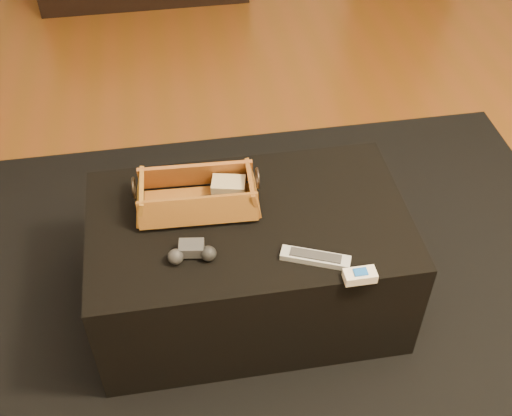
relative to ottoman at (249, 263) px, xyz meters
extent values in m
cube|color=brown|center=(0.21, -0.01, -0.23)|extent=(5.00, 5.50, 0.01)
cube|color=black|center=(0.00, -0.05, -0.22)|extent=(2.60, 2.00, 0.01)
cube|color=black|center=(0.00, 0.00, 0.00)|extent=(1.00, 0.60, 0.42)
cube|color=black|center=(-0.17, 0.06, 0.23)|extent=(0.20, 0.06, 0.02)
cube|color=#CBB68D|center=(-0.05, 0.10, 0.25)|extent=(0.12, 0.09, 0.06)
cube|color=#AF6B27|center=(-0.15, 0.08, 0.22)|extent=(0.34, 0.17, 0.01)
cube|color=#955521|center=(-0.14, 0.16, 0.27)|extent=(0.36, 0.05, 0.10)
cube|color=#A76425|center=(-0.15, -0.01, 0.27)|extent=(0.36, 0.05, 0.10)
cube|color=#A06224|center=(0.03, 0.07, 0.27)|extent=(0.04, 0.18, 0.10)
cube|color=#B07B27|center=(-0.32, 0.09, 0.27)|extent=(0.04, 0.18, 0.10)
torus|color=#2E241E|center=(0.04, 0.07, 0.31)|extent=(0.01, 0.07, 0.07)
torus|color=black|center=(-0.34, 0.09, 0.31)|extent=(0.01, 0.07, 0.07)
cube|color=#323235|center=(-0.19, -0.12, 0.23)|extent=(0.08, 0.06, 0.03)
sphere|color=#262628|center=(-0.23, -0.14, 0.23)|extent=(0.05, 0.05, 0.05)
sphere|color=black|center=(-0.14, -0.15, 0.23)|extent=(0.05, 0.05, 0.05)
cube|color=silver|center=(0.16, -0.20, 0.22)|extent=(0.20, 0.12, 0.02)
cube|color=#2C2C2F|center=(0.16, -0.20, 0.23)|extent=(0.15, 0.09, 0.00)
cube|color=silver|center=(0.27, -0.29, 0.22)|extent=(0.09, 0.05, 0.03)
cube|color=blue|center=(0.27, -0.29, 0.24)|extent=(0.04, 0.03, 0.01)
camera|label=1|loc=(-0.21, -1.39, 1.61)|focal=45.00mm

